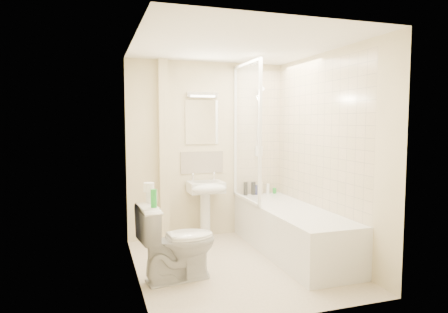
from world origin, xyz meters
name	(u,v)px	position (x,y,z in m)	size (l,w,h in m)	color
floor	(238,265)	(0.00, 0.00, 0.00)	(2.50, 2.50, 0.00)	beige
wall_back	(208,150)	(0.00, 1.25, 1.20)	(2.20, 0.02, 2.40)	beige
wall_left	(136,161)	(-1.10, 0.00, 1.20)	(0.02, 2.50, 2.40)	beige
wall_right	(327,155)	(1.10, 0.00, 1.20)	(0.02, 2.50, 2.40)	beige
ceiling	(239,45)	(0.00, 0.00, 2.40)	(2.20, 2.50, 0.02)	white
tile_back	(258,133)	(0.75, 1.24, 1.42)	(0.70, 0.01, 1.75)	beige
tile_right	(317,135)	(1.09, 0.20, 1.42)	(0.01, 2.10, 1.75)	beige
pipe_boxing	(164,151)	(-0.62, 1.19, 1.20)	(0.12, 0.12, 2.40)	beige
splashback	(202,162)	(-0.08, 1.24, 1.03)	(0.60, 0.01, 0.30)	beige
mirror	(202,122)	(-0.08, 1.24, 1.58)	(0.46, 0.01, 0.60)	white
strip_light	(202,95)	(-0.08, 1.22, 1.95)	(0.42, 0.07, 0.07)	silver
bathtub	(291,229)	(0.75, 0.20, 0.29)	(0.70, 2.10, 0.55)	white
shower_screen	(246,132)	(0.40, 0.80, 1.45)	(0.04, 0.92, 1.80)	white
shower_fixture	(259,125)	(0.75, 1.19, 1.55)	(0.10, 0.16, 0.99)	white
pedestal_sink	(206,194)	(-0.08, 1.01, 0.63)	(0.47, 0.45, 0.90)	white
bottle_black_a	(246,189)	(0.53, 1.16, 0.65)	(0.06, 0.06, 0.19)	black
bottle_black_b	(253,188)	(0.65, 1.16, 0.64)	(0.06, 0.06, 0.18)	black
bottle_blue	(256,190)	(0.69, 1.16, 0.62)	(0.05, 0.05, 0.14)	navy
bottle_cream	(261,188)	(0.77, 1.16, 0.64)	(0.05, 0.05, 0.17)	beige
bottle_white_b	(268,189)	(0.88, 1.16, 0.62)	(0.05, 0.05, 0.15)	white
bottle_green	(275,191)	(0.98, 1.16, 0.59)	(0.05, 0.05, 0.08)	green
toilet	(178,241)	(-0.72, -0.19, 0.39)	(0.82, 0.53, 0.78)	white
toilet_roll_lower	(152,197)	(-0.96, -0.09, 0.84)	(0.11, 0.11, 0.11)	white
toilet_roll_upper	(149,187)	(-0.99, -0.10, 0.94)	(0.11, 0.11, 0.09)	white
green_bottle	(154,198)	(-0.97, -0.32, 0.87)	(0.06, 0.06, 0.17)	green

